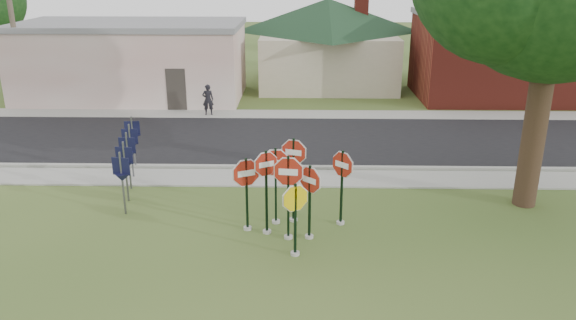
{
  "coord_description": "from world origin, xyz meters",
  "views": [
    {
      "loc": [
        0.33,
        -13.07,
        7.33
      ],
      "look_at": [
        0.0,
        2.0,
        1.97
      ],
      "focal_mm": 35.0,
      "sensor_mm": 36.0,
      "label": 1
    }
  ],
  "objects_px": {
    "stop_sign_yellow": "(295,212)",
    "stop_sign_left": "(266,182)",
    "stop_sign_center": "(288,185)",
    "pedestrian": "(208,100)",
    "utility_pole_near": "(11,11)"
  },
  "relations": [
    {
      "from": "stop_sign_yellow",
      "to": "utility_pole_near",
      "type": "xyz_separation_m",
      "value": [
        -14.23,
        15.15,
        3.72
      ]
    },
    {
      "from": "stop_sign_left",
      "to": "pedestrian",
      "type": "height_order",
      "value": "stop_sign_left"
    },
    {
      "from": "stop_sign_center",
      "to": "stop_sign_yellow",
      "type": "height_order",
      "value": "stop_sign_center"
    },
    {
      "from": "stop_sign_yellow",
      "to": "utility_pole_near",
      "type": "height_order",
      "value": "utility_pole_near"
    },
    {
      "from": "stop_sign_center",
      "to": "pedestrian",
      "type": "bearing_deg",
      "value": 108.09
    },
    {
      "from": "stop_sign_yellow",
      "to": "stop_sign_left",
      "type": "xyz_separation_m",
      "value": [
        -0.82,
        1.26,
        0.32
      ]
    },
    {
      "from": "utility_pole_near",
      "to": "pedestrian",
      "type": "bearing_deg",
      "value": -6.6
    },
    {
      "from": "stop_sign_center",
      "to": "pedestrian",
      "type": "height_order",
      "value": "stop_sign_center"
    },
    {
      "from": "stop_sign_center",
      "to": "pedestrian",
      "type": "relative_size",
      "value": 1.67
    },
    {
      "from": "stop_sign_yellow",
      "to": "pedestrian",
      "type": "relative_size",
      "value": 1.38
    },
    {
      "from": "stop_sign_left",
      "to": "utility_pole_near",
      "type": "distance_m",
      "value": 19.61
    },
    {
      "from": "pedestrian",
      "to": "stop_sign_yellow",
      "type": "bearing_deg",
      "value": 96.41
    },
    {
      "from": "stop_sign_center",
      "to": "stop_sign_left",
      "type": "xyz_separation_m",
      "value": [
        -0.62,
        0.32,
        -0.03
      ]
    },
    {
      "from": "stop_sign_yellow",
      "to": "stop_sign_left",
      "type": "distance_m",
      "value": 1.53
    },
    {
      "from": "stop_sign_center",
      "to": "stop_sign_left",
      "type": "relative_size",
      "value": 0.99
    }
  ]
}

